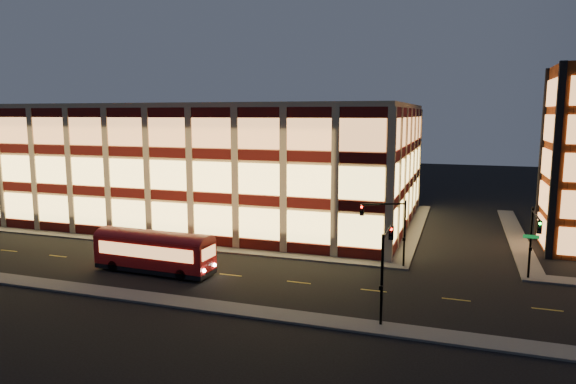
% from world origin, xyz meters
% --- Properties ---
extents(ground, '(200.00, 200.00, 0.00)m').
position_xyz_m(ground, '(0.00, 0.00, 0.00)').
color(ground, black).
rests_on(ground, ground).
extents(sidewalk_office_south, '(54.00, 2.00, 0.15)m').
position_xyz_m(sidewalk_office_south, '(-3.00, 1.00, 0.07)').
color(sidewalk_office_south, '#514F4C').
rests_on(sidewalk_office_south, ground).
extents(sidewalk_office_east, '(2.00, 30.00, 0.15)m').
position_xyz_m(sidewalk_office_east, '(23.00, 17.00, 0.07)').
color(sidewalk_office_east, '#514F4C').
rests_on(sidewalk_office_east, ground).
extents(sidewalk_tower_west, '(2.00, 30.00, 0.15)m').
position_xyz_m(sidewalk_tower_west, '(34.00, 17.00, 0.07)').
color(sidewalk_tower_west, '#514F4C').
rests_on(sidewalk_tower_west, ground).
extents(sidewalk_near, '(100.00, 2.00, 0.15)m').
position_xyz_m(sidewalk_near, '(0.00, -13.00, 0.07)').
color(sidewalk_near, '#514F4C').
rests_on(sidewalk_near, ground).
extents(office_building, '(50.45, 30.45, 14.50)m').
position_xyz_m(office_building, '(-2.91, 16.91, 7.25)').
color(office_building, tan).
rests_on(office_building, ground).
extents(traffic_signal_far, '(3.79, 1.87, 6.00)m').
position_xyz_m(traffic_signal_far, '(22.21, 0.24, 4.11)').
color(traffic_signal_far, black).
rests_on(traffic_signal_far, ground).
extents(traffic_signal_right, '(1.20, 4.37, 6.00)m').
position_xyz_m(traffic_signal_right, '(33.50, -0.62, 4.10)').
color(traffic_signal_right, black).
rests_on(traffic_signal_right, ground).
extents(traffic_signal_near, '(0.32, 4.45, 6.00)m').
position_xyz_m(traffic_signal_near, '(23.50, -11.03, 4.13)').
color(traffic_signal_near, black).
rests_on(traffic_signal_near, ground).
extents(trolley_bus, '(10.68, 3.17, 3.58)m').
position_xyz_m(trolley_bus, '(3.49, -7.25, 1.98)').
color(trolley_bus, '#A00809').
rests_on(trolley_bus, ground).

